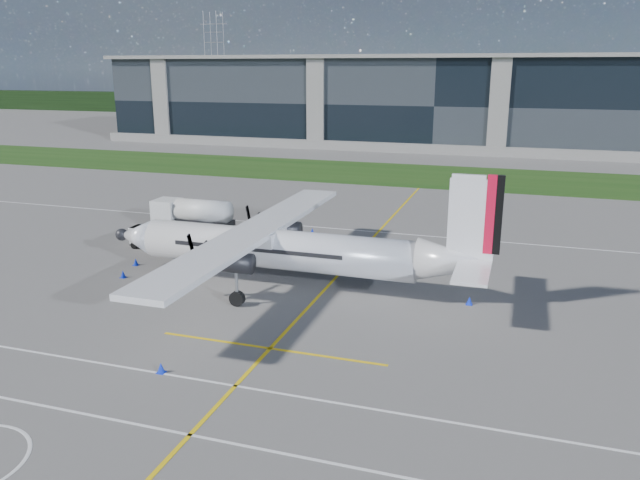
% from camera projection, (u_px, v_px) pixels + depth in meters
% --- Properties ---
extents(ground, '(400.00, 400.00, 0.00)m').
position_uv_depth(ground, '(395.00, 185.00, 74.16)').
color(ground, '#585653').
rests_on(ground, ground).
extents(grass_strip, '(400.00, 18.00, 0.04)m').
position_uv_depth(grass_strip, '(407.00, 175.00, 81.48)').
color(grass_strip, '#183E11').
rests_on(grass_strip, ground).
extents(terminal_building, '(120.00, 20.00, 15.00)m').
position_uv_depth(terminal_building, '(442.00, 103.00, 108.79)').
color(terminal_building, black).
rests_on(terminal_building, ground).
extents(tree_line, '(400.00, 6.00, 6.00)m').
position_uv_depth(tree_line, '(471.00, 109.00, 164.94)').
color(tree_line, black).
rests_on(tree_line, ground).
extents(pylon_west, '(9.00, 4.60, 30.00)m').
position_uv_depth(pylon_west, '(215.00, 62.00, 194.84)').
color(pylon_west, gray).
rests_on(pylon_west, ground).
extents(yellow_taxiway_centerline, '(0.20, 70.00, 0.01)m').
position_uv_depth(yellow_taxiway_centerline, '(354.00, 258.00, 45.79)').
color(yellow_taxiway_centerline, yellow).
rests_on(yellow_taxiway_centerline, ground).
extents(white_lane_line, '(90.00, 0.15, 0.01)m').
position_uv_depth(white_lane_line, '(123.00, 422.00, 24.70)').
color(white_lane_line, white).
rests_on(white_lane_line, ground).
extents(turboprop_aircraft, '(25.28, 26.22, 7.87)m').
position_uv_depth(turboprop_aircraft, '(290.00, 227.00, 38.81)').
color(turboprop_aircraft, white).
rests_on(turboprop_aircraft, ground).
extents(fuel_tanker_truck, '(7.36, 2.39, 2.76)m').
position_uv_depth(fuel_tanker_truck, '(187.00, 215.00, 53.39)').
color(fuel_tanker_truck, silver).
rests_on(fuel_tanker_truck, ground).
extents(baggage_tug, '(2.69, 1.61, 1.61)m').
position_uv_depth(baggage_tug, '(148.00, 237.00, 48.47)').
color(baggage_tug, silver).
rests_on(baggage_tug, ground).
extents(ground_crew_person, '(0.67, 0.89, 2.07)m').
position_uv_depth(ground_crew_person, '(168.00, 241.00, 46.67)').
color(ground_crew_person, '#F25907').
rests_on(ground_crew_person, ground).
extents(safety_cone_stbdwing, '(0.36, 0.36, 0.50)m').
position_uv_depth(safety_cone_stbdwing, '(312.00, 231.00, 52.46)').
color(safety_cone_stbdwing, '#0B26C8').
rests_on(safety_cone_stbdwing, ground).
extents(safety_cone_nose_port, '(0.36, 0.36, 0.50)m').
position_uv_depth(safety_cone_nose_port, '(123.00, 274.00, 41.56)').
color(safety_cone_nose_port, '#0B26C8').
rests_on(safety_cone_nose_port, ground).
extents(safety_cone_nose_stbd, '(0.36, 0.36, 0.50)m').
position_uv_depth(safety_cone_nose_stbd, '(136.00, 262.00, 44.16)').
color(safety_cone_nose_stbd, '#0B26C8').
rests_on(safety_cone_nose_stbd, ground).
extents(safety_cone_portwing, '(0.36, 0.36, 0.50)m').
position_uv_depth(safety_cone_portwing, '(161.00, 368.00, 28.60)').
color(safety_cone_portwing, '#0B26C8').
rests_on(safety_cone_portwing, ground).
extents(safety_cone_tail, '(0.36, 0.36, 0.50)m').
position_uv_depth(safety_cone_tail, '(469.00, 301.00, 36.83)').
color(safety_cone_tail, '#0B26C8').
rests_on(safety_cone_tail, ground).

